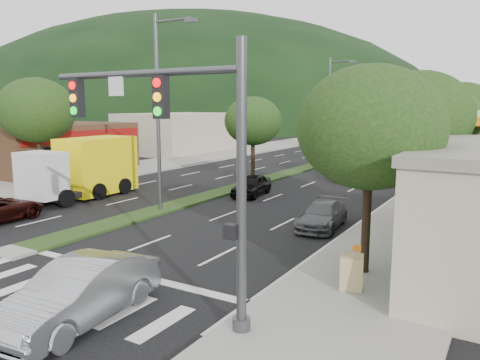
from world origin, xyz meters
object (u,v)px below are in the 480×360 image
Objects in this scene: traffic_signal at (185,141)px; streetlight_near at (161,104)px; tree_r_c at (443,118)px; box_truck at (86,169)px; tree_med_near at (253,121)px; car_queue_c at (351,171)px; a_frame_sign at (352,270)px; streetlight_mid at (331,105)px; car_queue_b at (322,215)px; motorhome at (435,145)px; tree_r_d at (462,110)px; car_queue_a at (252,185)px; car_queue_d at (366,164)px; tree_r_e at (473,112)px; car_queue_e at (343,155)px; tree_med_far at (362,110)px; car_queue_f at (420,154)px; tree_r_b at (419,116)px; tree_l_a at (36,110)px; tree_r_a at (370,128)px; sedan_silver at (80,293)px.

streetlight_near is (-8.82, 9.54, 0.94)m from traffic_signal.
box_truck is at bearing -148.19° from tree_r_c.
tree_med_near is 0.82× the size of box_truck.
car_queue_c is 22.13m from a_frame_sign.
streetlight_mid reaches higher than car_queue_b.
car_queue_c is 0.56× the size of box_truck.
motorhome is at bearing 73.88° from streetlight_near.
motorhome is at bearing 109.58° from tree_r_d.
car_queue_a is 0.81× the size of car_queue_d.
tree_r_e reaches higher than car_queue_e.
tree_r_e is 0.97× the size of tree_med_far.
tree_r_c is at bearing -76.41° from motorhome.
a_frame_sign is (4.39, -36.09, 0.03)m from car_queue_f.
tree_med_far is (-12.00, 4.00, 0.11)m from tree_r_e.
tree_r_e is (2.97, 41.54, 0.25)m from traffic_signal.
car_queue_c is at bearing -130.93° from box_truck.
a_frame_sign is (12.14, -15.82, -3.63)m from tree_med_near.
tree_r_b is 0.95× the size of box_truck.
box_truck reaches higher than car_queue_c.
box_truck is (-6.50, -24.35, -3.90)m from streetlight_mid.
tree_r_b reaches higher than car_queue_e.
traffic_signal reaches higher than motorhome.
car_queue_c is at bearing 36.49° from tree_l_a.
tree_r_e is at bearing 61.39° from tree_med_near.
car_queue_c is (3.34, 9.17, 0.03)m from car_queue_a.
tree_r_b is at bearing 90.00° from tree_r_a.
motorhome is at bearing 83.46° from car_queue_b.
tree_med_far reaches higher than tree_r_e.
car_queue_a is at bearing -149.21° from box_truck.
tree_med_near is 1.14× the size of car_queue_f.
tree_r_d is (2.97, 31.54, 0.54)m from traffic_signal.
tree_r_a reaches higher than sedan_silver.
sedan_silver is 12.25m from car_queue_b.
tree_r_c is 0.97× the size of tree_r_e.
streetlight_near is 8.07m from car_queue_a.
tree_r_a reaches higher than tree_r_c.
car_queue_e is 25.84m from box_truck.
tree_r_d is at bearing -66.07° from motorhome.
tree_med_near reaches higher than car_queue_a.
sedan_silver is (-5.30, -15.00, -4.24)m from tree_r_b.
sedan_silver reaches higher than car_queue_b.
tree_l_a is (-24.50, -20.00, 0.00)m from tree_r_d.
car_queue_b is (-3.39, -10.90, -4.16)m from tree_r_c.
tree_med_near is 26.01m from tree_med_far.
car_queue_a is at bearing -101.48° from motorhome.
a_frame_sign is (3.14, -36.25, -0.88)m from motorhome.
tree_r_c is at bearing -72.99° from car_queue_f.
car_queue_b is 29.36m from motorhome.
tree_r_d reaches higher than car_queue_a.
car_queue_d is at bearing -49.45° from car_queue_e.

